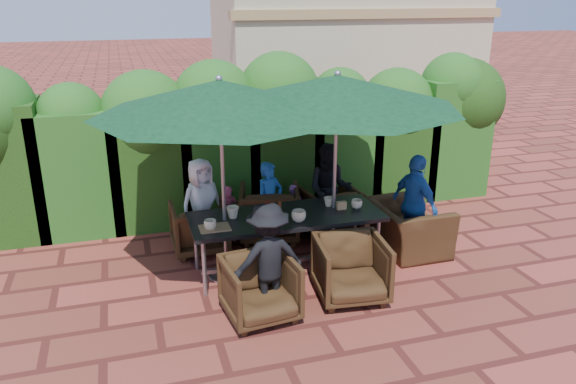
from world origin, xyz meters
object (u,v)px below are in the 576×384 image
object	(u,v)px
dining_table	(286,220)
chair_far_right	(330,208)
chair_end_right	(409,220)
chair_far_left	(199,225)
chair_near_left	(260,286)
umbrella_left	(220,97)
chair_near_right	(351,266)
chair_far_mid	(269,210)
umbrella_right	(337,91)

from	to	relation	value
dining_table	chair_far_right	bearing A→B (deg)	45.20
chair_far_right	chair_end_right	bearing A→B (deg)	126.34
chair_far_left	chair_near_left	distance (m)	1.89
dining_table	chair_near_left	bearing A→B (deg)	-120.85
dining_table	umbrella_left	bearing A→B (deg)	175.75
chair_near_right	chair_far_right	bearing A→B (deg)	83.16
chair_far_right	chair_near_left	size ratio (longest dim) A/B	1.02
umbrella_left	chair_far_right	bearing A→B (deg)	27.62
chair_far_mid	chair_end_right	distance (m)	1.92
chair_far_left	dining_table	bearing A→B (deg)	136.26
chair_far_right	chair_end_right	size ratio (longest dim) A/B	0.75
chair_far_mid	chair_far_right	bearing A→B (deg)	-170.99
chair_far_mid	chair_near_right	xyz separation A→B (m)	(0.46, -1.88, -0.03)
chair_end_right	chair_far_right	bearing A→B (deg)	42.46
chair_far_left	chair_near_right	distance (m)	2.28
umbrella_right	chair_near_right	size ratio (longest dim) A/B	3.82
dining_table	umbrella_right	distance (m)	1.67
dining_table	chair_far_right	world-z (taller)	chair_far_right
umbrella_right	chair_end_right	distance (m)	2.08
umbrella_left	umbrella_right	xyz separation A→B (m)	(1.40, 0.00, 0.00)
umbrella_left	chair_near_right	distance (m)	2.40
umbrella_left	chair_near_left	bearing A→B (deg)	-80.28
chair_far_right	chair_near_left	world-z (taller)	chair_far_right
umbrella_right	chair_end_right	world-z (taller)	umbrella_right
umbrella_left	chair_far_left	world-z (taller)	umbrella_left
umbrella_right	chair_far_left	xyz separation A→B (m)	(-1.60, 0.82, -1.84)
umbrella_right	chair_near_right	world-z (taller)	umbrella_right
chair_far_mid	chair_near_left	bearing A→B (deg)	86.63
umbrella_right	umbrella_left	bearing A→B (deg)	-179.80
umbrella_left	chair_near_right	xyz separation A→B (m)	(1.26, -0.91, -1.82)
dining_table	chair_near_left	world-z (taller)	same
umbrella_right	chair_far_mid	size ratio (longest dim) A/B	3.58
dining_table	umbrella_right	size ratio (longest dim) A/B	0.78
chair_far_mid	chair_end_right	size ratio (longest dim) A/B	0.83
chair_far_right	chair_far_left	bearing A→B (deg)	-5.03
chair_far_right	chair_near_left	distance (m)	2.43
dining_table	chair_far_right	xyz separation A→B (m)	(0.93, 0.94, -0.29)
chair_far_mid	chair_end_right	xyz separation A→B (m)	(1.68, -0.94, 0.02)
umbrella_left	chair_near_right	size ratio (longest dim) A/B	3.69
chair_near_left	chair_near_right	distance (m)	1.09
chair_far_left	chair_end_right	world-z (taller)	chair_end_right
chair_far_right	chair_near_left	bearing A→B (deg)	45.01
chair_near_right	chair_end_right	bearing A→B (deg)	43.81
chair_far_mid	chair_far_right	xyz separation A→B (m)	(0.88, -0.08, -0.04)
umbrella_right	chair_far_left	world-z (taller)	umbrella_right
chair_near_left	chair_far_mid	bearing A→B (deg)	65.87
dining_table	chair_far_right	distance (m)	1.35
umbrella_left	chair_far_mid	distance (m)	2.19
chair_far_right	umbrella_right	bearing A→B (deg)	65.18
chair_far_right	chair_end_right	world-z (taller)	chair_end_right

